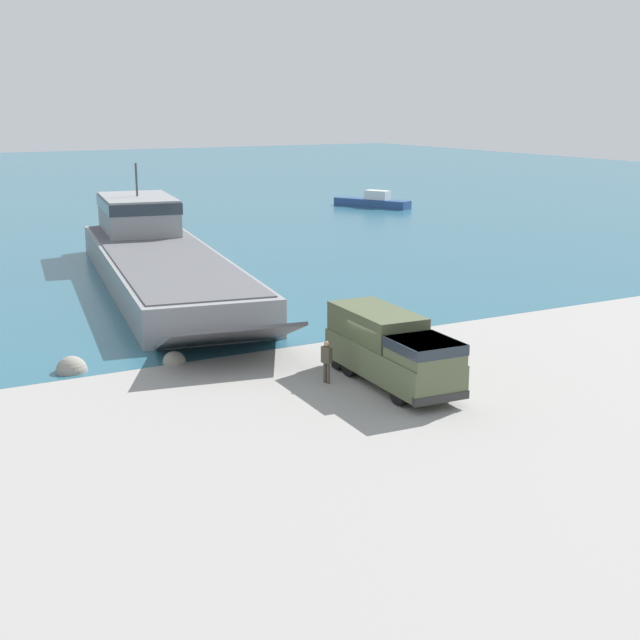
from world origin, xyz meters
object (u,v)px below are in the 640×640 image
military_truck (391,348)px  soldier_on_ramp (327,359)px  moored_boat_b (373,202)px  landing_craft (157,254)px

military_truck → soldier_on_ramp: 2.71m
military_truck → moored_boat_b: bearing=151.7°
soldier_on_ramp → military_truck: bearing=-52.3°
soldier_on_ramp → landing_craft: bearing=67.4°
landing_craft → military_truck: bearing=-78.2°
landing_craft → military_truck: size_ratio=4.62×
landing_craft → moored_boat_b: 44.30m
moored_boat_b → soldier_on_ramp: bearing=-151.3°
military_truck → moored_boat_b: 63.85m
landing_craft → military_truck: landing_craft is taller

